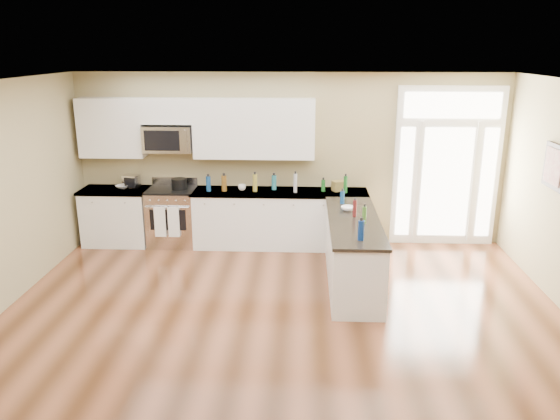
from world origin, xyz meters
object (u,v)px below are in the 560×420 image
peninsula_cabinet (353,254)px  kitchen_range (173,217)px  stockpot (179,183)px  toaster_oven (131,181)px

peninsula_cabinet → kitchen_range: kitchen_range is taller
kitchen_range → stockpot: bearing=2.7°
peninsula_cabinet → stockpot: 3.14m
kitchen_range → peninsula_cabinet: bearing=-26.9°
peninsula_cabinet → toaster_oven: size_ratio=9.60×
kitchen_range → toaster_oven: toaster_oven is taller
peninsula_cabinet → kitchen_range: size_ratio=2.15×
peninsula_cabinet → kitchen_range: (-2.86, 1.45, 0.04)m
peninsula_cabinet → stockpot: (-2.72, 1.45, 0.61)m
peninsula_cabinet → toaster_oven: bearing=156.0°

